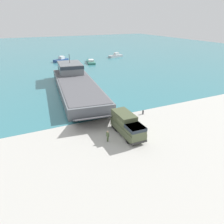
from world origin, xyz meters
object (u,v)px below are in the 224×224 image
object	(u,v)px
moored_boat_b	(116,56)
moored_boat_c	(91,62)
soldier_on_ramp	(108,136)
mooring_bollard	(143,112)
landing_craft	(75,82)
military_truck	(127,125)
moored_boat_a	(61,60)

from	to	relation	value
moored_boat_b	moored_boat_c	distance (m)	16.25
soldier_on_ramp	moored_boat_c	distance (m)	58.86
moored_boat_b	mooring_bollard	bearing A→B (deg)	144.62
soldier_on_ramp	landing_craft	bearing A→B (deg)	-111.11
moored_boat_b	military_truck	bearing A→B (deg)	141.41
moored_boat_c	soldier_on_ramp	bearing A→B (deg)	-93.13
soldier_on_ramp	moored_boat_a	bearing A→B (deg)	-111.69
soldier_on_ramp	moored_boat_b	xyz separation A→B (m)	(32.78, 63.40, -0.32)
military_truck	moored_boat_c	distance (m)	57.29
soldier_on_ramp	moored_boat_a	distance (m)	64.04
landing_craft	mooring_bollard	xyz separation A→B (m)	(6.61, -20.06, -1.29)
moored_boat_b	moored_boat_c	world-z (taller)	moored_boat_b
military_truck	moored_boat_c	size ratio (longest dim) A/B	0.78
landing_craft	moored_boat_b	xyz separation A→B (m)	(29.57, 37.37, -1.07)
moored_boat_b	mooring_bollard	world-z (taller)	moored_boat_b
soldier_on_ramp	moored_boat_c	world-z (taller)	soldier_on_ramp
soldier_on_ramp	moored_boat_c	xyz separation A→B (m)	(18.35, 55.92, -0.51)
moored_boat_a	moored_boat_b	distance (m)	24.30
landing_craft	moored_boat_c	size ratio (longest dim) A/B	3.98
military_truck	soldier_on_ramp	world-z (taller)	military_truck
military_truck	mooring_bollard	distance (m)	8.37
moored_boat_b	soldier_on_ramp	bearing A→B (deg)	139.07
moored_boat_c	mooring_bollard	bearing A→B (deg)	-84.65
landing_craft	moored_boat_c	bearing A→B (deg)	70.72
landing_craft	moored_boat_b	world-z (taller)	landing_craft
soldier_on_ramp	moored_boat_a	world-z (taller)	moored_boat_a
military_truck	moored_boat_c	world-z (taller)	military_truck
soldier_on_ramp	moored_boat_a	size ratio (longest dim) A/B	0.26
moored_boat_a	landing_craft	bearing A→B (deg)	142.35
landing_craft	moored_boat_a	world-z (taller)	landing_craft
military_truck	soldier_on_ramp	distance (m)	3.61
soldier_on_ramp	mooring_bollard	bearing A→B (deg)	-162.80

